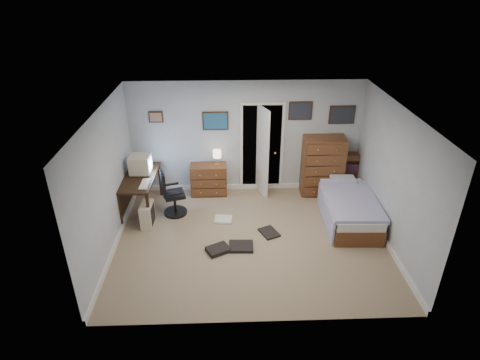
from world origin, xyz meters
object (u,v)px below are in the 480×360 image
Objects in this scene: low_dresser at (209,179)px; tall_dresser at (322,166)px; office_chair at (172,198)px; bed at (349,208)px; computer_desk at (135,184)px.

low_dresser is 2.53m from tall_dresser.
office_chair reaches higher than bed.
bed is (2.82, -1.20, -0.07)m from low_dresser.
office_chair is 0.74× the size of tall_dresser.
tall_dresser is (3.24, 0.81, 0.28)m from office_chair.
low_dresser is 3.07m from bed.
tall_dresser reaches higher than computer_desk.
computer_desk is 1.43× the size of office_chair.
office_chair is (0.74, -0.16, -0.24)m from computer_desk.
tall_dresser reaches higher than office_chair.
low_dresser is 0.60× the size of tall_dresser.
tall_dresser is at bearing -1.43° from low_dresser.
low_dresser is at bearing 32.47° from office_chair.
bed is (0.31, -1.18, -0.38)m from tall_dresser.
computer_desk is at bearing 151.06° from office_chair.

